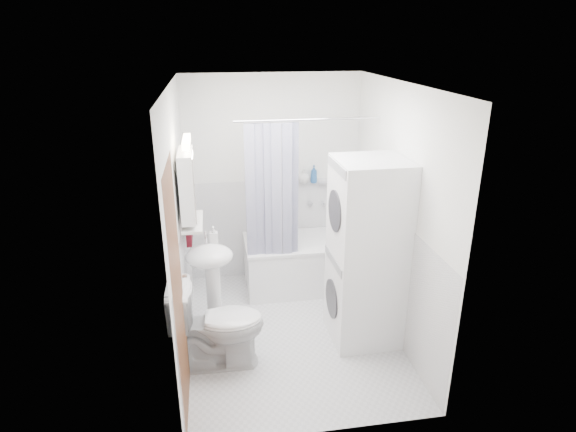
{
  "coord_description": "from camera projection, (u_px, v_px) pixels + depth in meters",
  "views": [
    {
      "loc": [
        -0.68,
        -4.01,
        2.79
      ],
      "look_at": [
        -0.01,
        0.15,
        1.18
      ],
      "focal_mm": 30.0,
      "sensor_mm": 36.0,
      "label": 1
    }
  ],
  "objects": [
    {
      "name": "door",
      "position": [
        185.0,
        276.0,
        3.79
      ],
      "size": [
        0.05,
        2.0,
        2.0
      ],
      "color": "brown",
      "rests_on": "ground"
    },
    {
      "name": "shampoo_a",
      "position": [
        304.0,
        178.0,
        5.55
      ],
      "size": [
        0.13,
        0.17,
        0.13
      ],
      "primitive_type": "imported",
      "color": "gray",
      "rests_on": "shower_caddy"
    },
    {
      "name": "towel",
      "position": [
        187.0,
        200.0,
        4.5
      ],
      "size": [
        0.07,
        0.34,
        0.82
      ],
      "color": "#510E1E",
      "rests_on": "room_walls"
    },
    {
      "name": "shower_caddy",
      "position": [
        327.0,
        183.0,
        5.62
      ],
      "size": [
        0.22,
        0.06,
        0.02
      ],
      "primitive_type": "cube",
      "color": "silver",
      "rests_on": "room_walls"
    },
    {
      "name": "toilet",
      "position": [
        217.0,
        325.0,
        4.2
      ],
      "size": [
        0.83,
        0.48,
        0.81
      ],
      "primitive_type": "imported",
      "rotation": [
        0.0,
        0.0,
        1.55
      ],
      "color": "white",
      "rests_on": "ground"
    },
    {
      "name": "shelf_cup",
      "position": [
        192.0,
        211.0,
        4.41
      ],
      "size": [
        0.1,
        0.09,
        0.1
      ],
      "primitive_type": "imported",
      "color": "gray",
      "rests_on": "shelf"
    },
    {
      "name": "floor",
      "position": [
        291.0,
        332.0,
        4.79
      ],
      "size": [
        2.6,
        2.6,
        0.0
      ],
      "primitive_type": "plane",
      "color": "silver",
      "rests_on": "ground"
    },
    {
      "name": "shelf",
      "position": [
        192.0,
        222.0,
        4.33
      ],
      "size": [
        0.18,
        0.54,
        0.02
      ],
      "primitive_type": "cube",
      "color": "silver",
      "rests_on": "room_walls"
    },
    {
      "name": "shower_curtain",
      "position": [
        273.0,
        194.0,
        4.91
      ],
      "size": [
        0.55,
        0.02,
        1.45
      ],
      "color": "#16184D",
      "rests_on": "curtain_rod"
    },
    {
      "name": "curtain_rod",
      "position": [
        320.0,
        119.0,
        4.71
      ],
      "size": [
        1.7,
        0.02,
        0.02
      ],
      "primitive_type": "cylinder",
      "rotation": [
        0.0,
        1.57,
        0.0
      ],
      "color": "silver",
      "rests_on": "room_walls"
    },
    {
      "name": "room_walls",
      "position": [
        292.0,
        190.0,
        4.26
      ],
      "size": [
        2.6,
        2.6,
        2.6
      ],
      "color": "white",
      "rests_on": "ground"
    },
    {
      "name": "wainscot",
      "position": [
        287.0,
        265.0,
        4.85
      ],
      "size": [
        1.98,
        2.58,
        2.58
      ],
      "color": "white",
      "rests_on": "ground"
    },
    {
      "name": "soap_pump",
      "position": [
        214.0,
        239.0,
        4.58
      ],
      "size": [
        0.08,
        0.17,
        0.08
      ],
      "primitive_type": "imported",
      "color": "gray",
      "rests_on": "sink"
    },
    {
      "name": "medicine_cabinet",
      "position": [
        188.0,
        183.0,
        4.19
      ],
      "size": [
        0.13,
        0.5,
        0.71
      ],
      "color": "white",
      "rests_on": "room_walls"
    },
    {
      "name": "bathtub",
      "position": [
        311.0,
        260.0,
        5.59
      ],
      "size": [
        1.52,
        0.72,
        0.58
      ],
      "color": "white",
      "rests_on": "ground"
    },
    {
      "name": "washer_dryer",
      "position": [
        366.0,
        253.0,
        4.44
      ],
      "size": [
        0.65,
        0.64,
        1.77
      ],
      "rotation": [
        0.0,
        0.0,
        0.02
      ],
      "color": "white",
      "rests_on": "ground"
    },
    {
      "name": "tub_spout",
      "position": [
        322.0,
        203.0,
        5.71
      ],
      "size": [
        0.04,
        0.12,
        0.04
      ],
      "primitive_type": "cylinder",
      "rotation": [
        1.57,
        0.0,
        0.0
      ],
      "color": "silver",
      "rests_on": "room_walls"
    },
    {
      "name": "sink",
      "position": [
        211.0,
        270.0,
        4.52
      ],
      "size": [
        0.44,
        0.37,
        1.04
      ],
      "color": "white",
      "rests_on": "ground"
    },
    {
      "name": "shelf_bottle",
      "position": [
        192.0,
        223.0,
        4.17
      ],
      "size": [
        0.07,
        0.18,
        0.07
      ],
      "primitive_type": "imported",
      "color": "gray",
      "rests_on": "shelf"
    },
    {
      "name": "shampoo_b",
      "position": [
        314.0,
        179.0,
        5.58
      ],
      "size": [
        0.08,
        0.21,
        0.08
      ],
      "primitive_type": "imported",
      "color": "#255997",
      "rests_on": "shower_caddy"
    }
  ]
}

